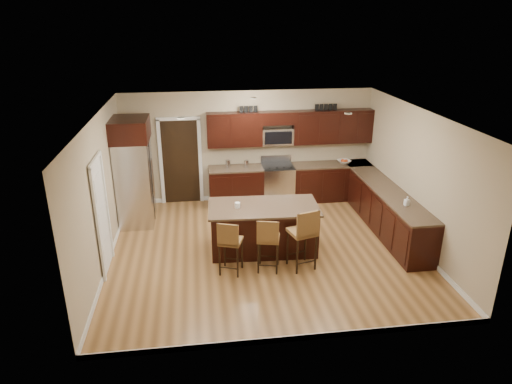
{
  "coord_description": "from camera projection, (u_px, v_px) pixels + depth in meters",
  "views": [
    {
      "loc": [
        -1.25,
        -7.91,
        4.37
      ],
      "look_at": [
        -0.13,
        0.4,
        1.08
      ],
      "focal_mm": 32.0,
      "sensor_mm": 36.0,
      "label": 1
    }
  ],
  "objects": [
    {
      "name": "wall_back",
      "position": [
        249.0,
        146.0,
        11.09
      ],
      "size": [
        6.0,
        0.0,
        6.0
      ],
      "primitive_type": "plane",
      "rotation": [
        1.57,
        0.0,
        0.0
      ],
      "color": "tan",
      "rests_on": "floor"
    },
    {
      "name": "range",
      "position": [
        278.0,
        183.0,
        11.22
      ],
      "size": [
        0.76,
        0.64,
        1.11
      ],
      "color": "silver",
      "rests_on": "floor"
    },
    {
      "name": "wall_left",
      "position": [
        101.0,
        194.0,
        8.18
      ],
      "size": [
        0.0,
        5.5,
        5.5
      ],
      "primitive_type": "plane",
      "rotation": [
        1.57,
        0.0,
        1.57
      ],
      "color": "tan",
      "rests_on": "floor"
    },
    {
      "name": "base_cabinets",
      "position": [
        338.0,
        196.0,
        10.45
      ],
      "size": [
        4.02,
        3.96,
        0.92
      ],
      "color": "black",
      "rests_on": "floor"
    },
    {
      "name": "ceiling",
      "position": [
        266.0,
        115.0,
        8.06
      ],
      "size": [
        6.0,
        6.0,
        0.0
      ],
      "primitive_type": "plane",
      "rotation": [
        3.14,
        0.0,
        0.0
      ],
      "color": "silver",
      "rests_on": "wall_back"
    },
    {
      "name": "soap_bottle",
      "position": [
        407.0,
        201.0,
        8.75
      ],
      "size": [
        0.1,
        0.1,
        0.18
      ],
      "primitive_type": "imported",
      "rotation": [
        0.0,
        0.0,
        0.22
      ],
      "color": "#B2B2B2",
      "rests_on": "base_cabinets"
    },
    {
      "name": "floor_mat",
      "position": [
        267.0,
        217.0,
        10.47
      ],
      "size": [
        1.07,
        0.79,
        0.01
      ],
      "primitive_type": "cube",
      "rotation": [
        0.0,
        0.0,
        0.15
      ],
      "color": "olive",
      "rests_on": "floor"
    },
    {
      "name": "island",
      "position": [
        263.0,
        229.0,
        8.93
      ],
      "size": [
        2.16,
        1.21,
        0.92
      ],
      "rotation": [
        0.0,
        0.0,
        -0.05
      ],
      "color": "black",
      "rests_on": "floor"
    },
    {
      "name": "refrigerator",
      "position": [
        134.0,
        171.0,
        9.81
      ],
      "size": [
        0.79,
        1.0,
        2.35
      ],
      "color": "silver",
      "rests_on": "floor"
    },
    {
      "name": "stool_right",
      "position": [
        304.0,
        232.0,
        8.11
      ],
      "size": [
        0.54,
        0.54,
        1.18
      ],
      "rotation": [
        0.0,
        0.0,
        0.28
      ],
      "color": "brown",
      "rests_on": "floor"
    },
    {
      "name": "island_jar",
      "position": [
        237.0,
        205.0,
        8.67
      ],
      "size": [
        0.1,
        0.1,
        0.1
      ],
      "primitive_type": "cylinder",
      "color": "white",
      "rests_on": "island"
    },
    {
      "name": "canister_tall",
      "position": [
        228.0,
        164.0,
        10.87
      ],
      "size": [
        0.12,
        0.12,
        0.2
      ],
      "primitive_type": "cylinder",
      "color": "silver",
      "rests_on": "base_cabinets"
    },
    {
      "name": "doorway",
      "position": [
        181.0,
        162.0,
        10.99
      ],
      "size": [
        0.85,
        0.03,
        2.06
      ],
      "primitive_type": "cube",
      "color": "black",
      "rests_on": "floor"
    },
    {
      "name": "upper_cabinets",
      "position": [
        293.0,
        127.0,
        10.89
      ],
      "size": [
        4.0,
        0.33,
        0.8
      ],
      "color": "black",
      "rests_on": "wall_back"
    },
    {
      "name": "pantry_door",
      "position": [
        101.0,
        217.0,
        8.02
      ],
      "size": [
        0.03,
        0.8,
        2.04
      ],
      "primitive_type": "cube",
      "color": "white",
      "rests_on": "floor"
    },
    {
      "name": "stool_left",
      "position": [
        230.0,
        242.0,
        7.99
      ],
      "size": [
        0.49,
        0.49,
        1.03
      ],
      "rotation": [
        0.0,
        0.0,
        -0.34
      ],
      "color": "brown",
      "rests_on": "floor"
    },
    {
      "name": "microwave",
      "position": [
        277.0,
        136.0,
        10.94
      ],
      "size": [
        0.76,
        0.31,
        0.4
      ],
      "primitive_type": "cube",
      "color": "silver",
      "rests_on": "upper_cabinets"
    },
    {
      "name": "floor",
      "position": [
        265.0,
        249.0,
        9.05
      ],
      "size": [
        6.0,
        6.0,
        0.0
      ],
      "primitive_type": "plane",
      "color": "olive",
      "rests_on": "ground"
    },
    {
      "name": "canister_short",
      "position": [
        246.0,
        164.0,
        10.93
      ],
      "size": [
        0.11,
        0.11,
        0.17
      ],
      "primitive_type": "cylinder",
      "color": "silver",
      "rests_on": "base_cabinets"
    },
    {
      "name": "wall_right",
      "position": [
        417.0,
        179.0,
        8.93
      ],
      "size": [
        0.0,
        5.5,
        5.5
      ],
      "primitive_type": "plane",
      "rotation": [
        1.57,
        0.0,
        -1.57
      ],
      "color": "tan",
      "rests_on": "floor"
    },
    {
      "name": "letter_decor",
      "position": [
        287.0,
        108.0,
        10.7
      ],
      "size": [
        2.2,
        0.03,
        0.15
      ],
      "primitive_type": null,
      "color": "black",
      "rests_on": "upper_cabinets"
    },
    {
      "name": "stool_mid",
      "position": [
        268.0,
        239.0,
        8.07
      ],
      "size": [
        0.47,
        0.47,
        1.04
      ],
      "rotation": [
        0.0,
        0.0,
        -0.23
      ],
      "color": "brown",
      "rests_on": "floor"
    },
    {
      "name": "fruit_bowl",
      "position": [
        344.0,
        162.0,
        11.25
      ],
      "size": [
        0.37,
        0.37,
        0.08
      ],
      "primitive_type": "imported",
      "rotation": [
        0.0,
        0.0,
        0.19
      ],
      "color": "silver",
      "rests_on": "base_cabinets"
    }
  ]
}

